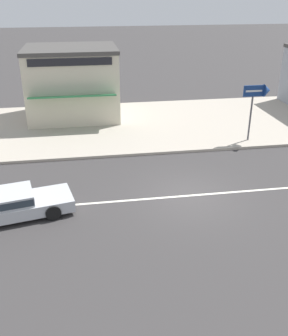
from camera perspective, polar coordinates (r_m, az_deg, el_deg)
The scene contains 6 objects.
ground_plane at distance 16.98m, azimuth 6.54°, elevation -4.01°, with size 160.00×160.00×0.00m, color #383535.
lane_centre_stripe at distance 16.98m, azimuth 6.54°, elevation -4.00°, with size 50.40×0.14×0.01m, color silver.
kerb_strip at distance 25.61m, azimuth 0.90°, elevation 6.45°, with size 68.00×10.00×0.15m, color #ADA393.
sedan_silver_1 at distance 16.01m, azimuth -18.71°, elevation -5.00°, with size 4.90×2.57×1.06m.
arrow_signboard at distance 22.82m, azimuth 16.83°, elevation 10.29°, with size 1.53×0.67×3.18m.
shopfront_mid_block at distance 26.77m, azimuth -10.33°, elevation 12.11°, with size 5.86×5.66×4.55m.
Camera 1 is at (-4.25, -14.28, 8.14)m, focal length 42.00 mm.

